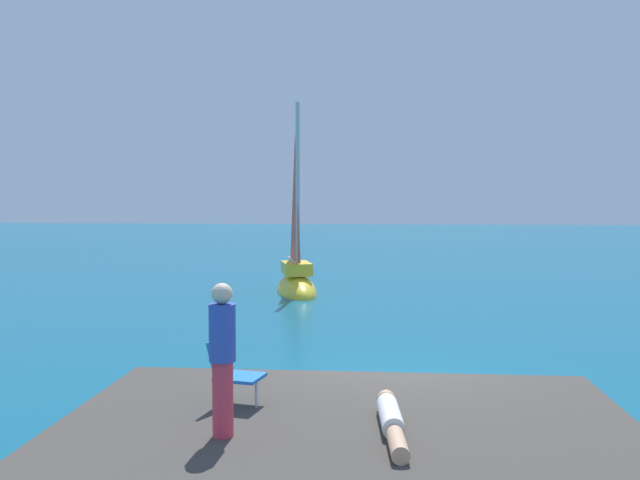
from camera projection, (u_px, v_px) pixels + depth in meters
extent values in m
plane|color=#0F5675|center=(394.00, 393.00, 10.78)|extent=(160.00, 160.00, 0.00)
cube|color=#423D38|center=(348.00, 445.00, 7.62)|extent=(6.57, 4.37, 0.61)
cube|color=#413932|center=(416.00, 408.00, 9.98)|extent=(1.40, 1.52, 0.93)
cube|color=#3A3B30|center=(509.00, 417.00, 9.56)|extent=(1.03, 1.23, 0.78)
ellipsoid|color=yellow|center=(296.00, 293.00, 22.53)|extent=(2.20, 3.85, 1.25)
cube|color=yellow|center=(296.00, 268.00, 22.49)|extent=(1.28, 1.77, 0.41)
cylinder|color=#B7B7BC|center=(298.00, 189.00, 22.00)|extent=(0.14, 0.14, 5.69)
cylinder|color=#B2B2B7|center=(293.00, 261.00, 23.26)|extent=(0.73, 2.22, 0.11)
pyramid|color=#DB4C38|center=(295.00, 196.00, 22.64)|extent=(0.56, 1.77, 4.33)
cylinder|color=white|center=(390.00, 416.00, 7.33)|extent=(0.32, 0.92, 0.24)
cylinder|color=tan|center=(397.00, 443.00, 6.58)|extent=(0.24, 0.71, 0.18)
sphere|color=tan|center=(386.00, 399.00, 7.88)|extent=(0.22, 0.22, 0.22)
cylinder|color=#DB384C|center=(223.00, 399.00, 7.01)|extent=(0.22, 0.22, 0.80)
cylinder|color=#334CB2|center=(222.00, 333.00, 6.97)|extent=(0.28, 0.28, 0.60)
sphere|color=beige|center=(222.00, 294.00, 6.95)|extent=(0.22, 0.22, 0.22)
cube|color=blue|center=(240.00, 377.00, 8.07)|extent=(0.60, 0.57, 0.04)
cube|color=blue|center=(220.00, 357.00, 8.13)|extent=(0.24, 0.50, 0.45)
cylinder|color=silver|center=(256.00, 393.00, 8.02)|extent=(0.04, 0.04, 0.35)
cylinder|color=silver|center=(221.00, 390.00, 8.15)|extent=(0.04, 0.04, 0.35)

